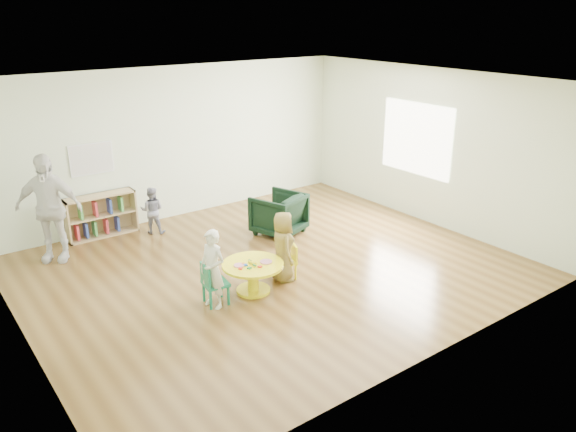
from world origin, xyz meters
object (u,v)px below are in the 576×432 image
(bookshelf, at_px, (100,216))
(child_right, at_px, (283,247))
(armchair, at_px, (279,214))
(adult_caretaker, at_px, (49,208))
(kid_chair_left, at_px, (212,283))
(activity_table, at_px, (253,272))
(toddler, at_px, (152,210))
(kid_chair_right, at_px, (289,260))
(child_left, at_px, (213,269))

(bookshelf, relative_size, child_right, 1.15)
(armchair, height_order, adult_caretaker, adult_caretaker)
(kid_chair_left, xyz_separation_m, adult_caretaker, (-1.29, 2.75, 0.54))
(activity_table, bearing_deg, adult_caretaker, 124.68)
(activity_table, relative_size, armchair, 1.07)
(kid_chair_left, bearing_deg, toddler, 179.43)
(kid_chair_right, xyz_separation_m, armchair, (0.89, 1.49, 0.09))
(child_right, bearing_deg, toddler, 35.12)
(activity_table, bearing_deg, kid_chair_right, 5.35)
(armchair, bearing_deg, kid_chair_left, 15.32)
(child_left, xyz_separation_m, adult_caretaker, (-1.27, 2.81, 0.32))
(child_right, bearing_deg, bookshelf, 45.31)
(kid_chair_left, distance_m, toddler, 2.90)
(child_left, bearing_deg, adult_caretaker, -173.47)
(kid_chair_left, height_order, armchair, armchair)
(child_left, distance_m, adult_caretaker, 3.10)
(kid_chair_right, bearing_deg, child_right, 116.79)
(bookshelf, bearing_deg, kid_chair_left, -83.85)
(kid_chair_left, bearing_deg, child_right, 99.10)
(adult_caretaker, bearing_deg, activity_table, -20.38)
(child_left, height_order, child_right, child_left)
(bookshelf, bearing_deg, kid_chair_right, -63.13)
(kid_chair_right, distance_m, child_left, 1.34)
(child_right, bearing_deg, adult_caretaker, 62.41)
(activity_table, distance_m, kid_chair_right, 0.67)
(kid_chair_right, bearing_deg, activity_table, 115.95)
(bookshelf, xyz_separation_m, child_left, (0.34, -3.36, 0.18))
(bookshelf, bearing_deg, toddler, -29.06)
(bookshelf, bearing_deg, child_left, -84.24)
(child_right, xyz_separation_m, adult_caretaker, (-2.47, 2.72, 0.34))
(activity_table, xyz_separation_m, child_right, (0.55, 0.05, 0.23))
(kid_chair_left, bearing_deg, armchair, 132.72)
(toddler, relative_size, adult_caretaker, 0.49)
(kid_chair_right, bearing_deg, bookshelf, 47.47)
(child_right, height_order, adult_caretaker, adult_caretaker)
(activity_table, xyz_separation_m, toddler, (-0.21, 2.89, 0.12))
(child_right, distance_m, adult_caretaker, 3.69)
(bookshelf, height_order, adult_caretaker, adult_caretaker)
(armchair, relative_size, child_left, 0.74)
(armchair, bearing_deg, adult_caretaker, -38.98)
(armchair, xyz_separation_m, child_right, (-1.00, -1.50, 0.16))
(kid_chair_right, distance_m, child_right, 0.27)
(bookshelf, distance_m, toddler, 0.89)
(child_right, bearing_deg, kid_chair_left, 111.45)
(toddler, bearing_deg, armchair, 178.20)
(bookshelf, xyz_separation_m, toddler, (0.78, -0.43, 0.05))
(kid_chair_right, height_order, armchair, armchair)
(kid_chair_left, relative_size, adult_caretaker, 0.34)
(activity_table, xyz_separation_m, armchair, (1.56, 1.55, 0.07))
(activity_table, relative_size, toddler, 1.02)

